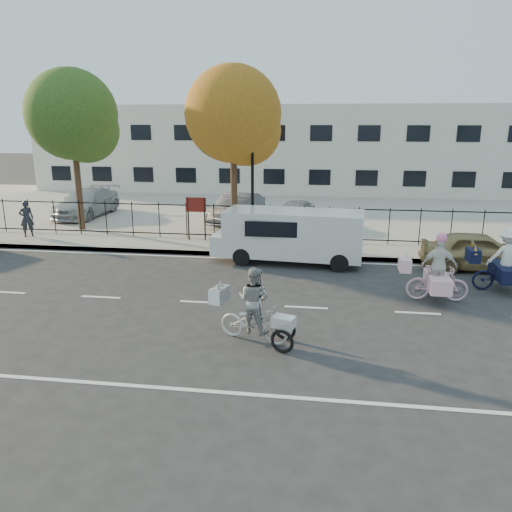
% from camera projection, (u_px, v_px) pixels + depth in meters
% --- Properties ---
extents(ground, '(120.00, 120.00, 0.00)m').
position_uv_depth(ground, '(201.00, 302.00, 14.22)').
color(ground, '#333334').
extents(road_markings, '(60.00, 9.52, 0.01)m').
position_uv_depth(road_markings, '(201.00, 302.00, 14.22)').
color(road_markings, silver).
rests_on(road_markings, ground).
extents(curb, '(60.00, 0.10, 0.15)m').
position_uv_depth(curb, '(233.00, 254.00, 19.02)').
color(curb, '#A8A399').
rests_on(curb, ground).
extents(sidewalk, '(60.00, 2.20, 0.15)m').
position_uv_depth(sidewalk, '(238.00, 247.00, 20.02)').
color(sidewalk, '#A8A399').
rests_on(sidewalk, ground).
extents(parking_lot, '(60.00, 15.60, 0.15)m').
position_uv_depth(parking_lot, '(265.00, 209.00, 28.52)').
color(parking_lot, '#A8A399').
rests_on(parking_lot, ground).
extents(iron_fence, '(58.00, 0.06, 1.50)m').
position_uv_depth(iron_fence, '(242.00, 222.00, 20.86)').
color(iron_fence, black).
rests_on(iron_fence, sidewalk).
extents(building, '(34.00, 10.00, 6.00)m').
position_uv_depth(building, '(281.00, 148.00, 37.30)').
color(building, silver).
rests_on(building, ground).
extents(lamppost, '(0.36, 0.36, 4.33)m').
position_uv_depth(lamppost, '(252.00, 170.00, 19.82)').
color(lamppost, black).
rests_on(lamppost, sidewalk).
extents(street_sign, '(0.85, 0.06, 1.80)m').
position_uv_depth(street_sign, '(196.00, 210.00, 20.59)').
color(street_sign, black).
rests_on(street_sign, sidewalk).
extents(zebra_trike, '(2.10, 1.28, 1.80)m').
position_uv_depth(zebra_trike, '(254.00, 313.00, 11.59)').
color(zebra_trike, silver).
rests_on(zebra_trike, ground).
extents(unicorn_bike, '(1.97, 1.37, 2.00)m').
position_uv_depth(unicorn_bike, '(437.00, 276.00, 14.16)').
color(unicorn_bike, '#DFA9C2').
rests_on(unicorn_bike, ground).
extents(bull_bike, '(2.07, 1.41, 1.94)m').
position_uv_depth(bull_bike, '(505.00, 266.00, 15.00)').
color(bull_bike, black).
rests_on(bull_bike, ground).
extents(white_van, '(5.49, 2.23, 1.90)m').
position_uv_depth(white_van, '(291.00, 234.00, 17.94)').
color(white_van, white).
rests_on(white_van, ground).
extents(gold_sedan, '(3.90, 1.61, 1.32)m').
position_uv_depth(gold_sedan, '(479.00, 251.00, 17.17)').
color(gold_sedan, '#A08A57').
rests_on(gold_sedan, ground).
extents(pedestrian, '(0.69, 0.65, 1.58)m').
position_uv_depth(pedestrian, '(27.00, 219.00, 21.36)').
color(pedestrian, black).
rests_on(pedestrian, sidewalk).
extents(lot_car_a, '(2.13, 4.87, 1.39)m').
position_uv_depth(lot_car_a, '(87.00, 202.00, 26.08)').
color(lot_car_a, '#AEB2B6').
rests_on(lot_car_a, parking_lot).
extents(lot_car_c, '(2.36, 4.44, 1.39)m').
position_uv_depth(lot_car_c, '(237.00, 208.00, 24.32)').
color(lot_car_c, '#4C4D54').
rests_on(lot_car_c, parking_lot).
extents(lot_car_d, '(2.14, 3.94, 1.27)m').
position_uv_depth(lot_car_d, '(295.00, 214.00, 23.22)').
color(lot_car_d, '#919398').
rests_on(lot_car_d, parking_lot).
extents(tree_west, '(3.94, 3.94, 7.23)m').
position_uv_depth(tree_west, '(76.00, 119.00, 21.77)').
color(tree_west, '#442D1D').
rests_on(tree_west, ground).
extents(tree_mid, '(3.94, 3.94, 7.22)m').
position_uv_depth(tree_mid, '(237.00, 119.00, 20.28)').
color(tree_mid, '#442D1D').
rests_on(tree_mid, ground).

